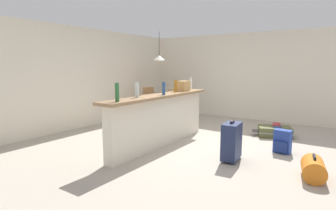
{
  "coord_description": "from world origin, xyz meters",
  "views": [
    {
      "loc": [
        -4.78,
        -2.57,
        1.55
      ],
      "look_at": [
        -0.06,
        0.63,
        0.72
      ],
      "focal_mm": 28.73,
      "sensor_mm": 36.0,
      "label": 1
    }
  ],
  "objects_px": {
    "bottle_blue": "(164,88)",
    "dining_table": "(162,98)",
    "suitcase_flat_olive": "(275,132)",
    "pendant_lamp": "(159,58)",
    "suitcase_upright_navy": "(232,141)",
    "grocery_bag": "(184,86)",
    "book_stack": "(277,125)",
    "bottle_amber": "(176,86)",
    "backpack_blue": "(282,142)",
    "dining_chair_far_side": "(146,100)",
    "duffel_bag_orange": "(313,169)",
    "bottle_white": "(191,84)",
    "bottle_clear": "(137,90)",
    "dining_chair_near_partition": "(176,104)",
    "bottle_green": "(117,92)"
  },
  "relations": [
    {
      "from": "bottle_green",
      "to": "dining_table",
      "type": "height_order",
      "value": "bottle_green"
    },
    {
      "from": "book_stack",
      "to": "dining_table",
      "type": "bearing_deg",
      "value": 87.52
    },
    {
      "from": "suitcase_flat_olive",
      "to": "book_stack",
      "type": "distance_m",
      "value": 0.15
    },
    {
      "from": "bottle_blue",
      "to": "suitcase_flat_olive",
      "type": "xyz_separation_m",
      "value": [
        1.98,
        -1.61,
        -1.02
      ]
    },
    {
      "from": "bottle_amber",
      "to": "dining_chair_far_side",
      "type": "relative_size",
      "value": 0.27
    },
    {
      "from": "bottle_white",
      "to": "bottle_amber",
      "type": "bearing_deg",
      "value": -178.19
    },
    {
      "from": "pendant_lamp",
      "to": "suitcase_upright_navy",
      "type": "xyz_separation_m",
      "value": [
        -2.1,
        -2.98,
        -1.45
      ]
    },
    {
      "from": "bottle_amber",
      "to": "dining_chair_near_partition",
      "type": "relative_size",
      "value": 0.27
    },
    {
      "from": "dining_table",
      "to": "bottle_amber",
      "type": "bearing_deg",
      "value": -136.45
    },
    {
      "from": "bottle_blue",
      "to": "bottle_amber",
      "type": "xyz_separation_m",
      "value": [
        0.61,
        0.12,
        0.0
      ]
    },
    {
      "from": "bottle_clear",
      "to": "suitcase_upright_navy",
      "type": "relative_size",
      "value": 0.39
    },
    {
      "from": "bottle_amber",
      "to": "duffel_bag_orange",
      "type": "relative_size",
      "value": 0.47
    },
    {
      "from": "bottle_amber",
      "to": "book_stack",
      "type": "xyz_separation_m",
      "value": [
        1.38,
        -1.77,
        -0.88
      ]
    },
    {
      "from": "bottle_clear",
      "to": "dining_chair_near_partition",
      "type": "distance_m",
      "value": 2.84
    },
    {
      "from": "grocery_bag",
      "to": "duffel_bag_orange",
      "type": "bearing_deg",
      "value": -110.49
    },
    {
      "from": "bottle_blue",
      "to": "suitcase_upright_navy",
      "type": "distance_m",
      "value": 1.6
    },
    {
      "from": "book_stack",
      "to": "dining_chair_far_side",
      "type": "bearing_deg",
      "value": 87.45
    },
    {
      "from": "bottle_amber",
      "to": "backpack_blue",
      "type": "relative_size",
      "value": 0.6
    },
    {
      "from": "bottle_green",
      "to": "dining_chair_far_side",
      "type": "relative_size",
      "value": 0.31
    },
    {
      "from": "bottle_blue",
      "to": "dining_table",
      "type": "xyz_separation_m",
      "value": [
        2.13,
        1.57,
        -0.48
      ]
    },
    {
      "from": "suitcase_flat_olive",
      "to": "backpack_blue",
      "type": "bearing_deg",
      "value": -161.2
    },
    {
      "from": "pendant_lamp",
      "to": "book_stack",
      "type": "height_order",
      "value": "pendant_lamp"
    },
    {
      "from": "dining_chair_far_side",
      "to": "grocery_bag",
      "type": "bearing_deg",
      "value": -121.36
    },
    {
      "from": "bottle_clear",
      "to": "dining_chair_near_partition",
      "type": "bearing_deg",
      "value": 18.34
    },
    {
      "from": "bottle_green",
      "to": "duffel_bag_orange",
      "type": "xyz_separation_m",
      "value": [
        1.09,
        -2.63,
        -1.0
      ]
    },
    {
      "from": "pendant_lamp",
      "to": "dining_chair_near_partition",
      "type": "bearing_deg",
      "value": -91.88
    },
    {
      "from": "bottle_clear",
      "to": "bottle_blue",
      "type": "distance_m",
      "value": 0.6
    },
    {
      "from": "grocery_bag",
      "to": "suitcase_flat_olive",
      "type": "relative_size",
      "value": 0.29
    },
    {
      "from": "bottle_amber",
      "to": "bottle_white",
      "type": "bearing_deg",
      "value": 1.81
    },
    {
      "from": "bottle_clear",
      "to": "grocery_bag",
      "type": "distance_m",
      "value": 1.48
    },
    {
      "from": "bottle_blue",
      "to": "book_stack",
      "type": "height_order",
      "value": "bottle_blue"
    },
    {
      "from": "dining_chair_far_side",
      "to": "duffel_bag_orange",
      "type": "relative_size",
      "value": 1.77
    },
    {
      "from": "grocery_bag",
      "to": "bottle_clear",
      "type": "bearing_deg",
      "value": 177.13
    },
    {
      "from": "grocery_bag",
      "to": "duffel_bag_orange",
      "type": "relative_size",
      "value": 0.49
    },
    {
      "from": "bottle_clear",
      "to": "backpack_blue",
      "type": "height_order",
      "value": "bottle_clear"
    },
    {
      "from": "bottle_white",
      "to": "suitcase_upright_navy",
      "type": "distance_m",
      "value": 2.18
    },
    {
      "from": "bottle_white",
      "to": "dining_chair_near_partition",
      "type": "relative_size",
      "value": 0.3
    },
    {
      "from": "dining_table",
      "to": "book_stack",
      "type": "relative_size",
      "value": 3.83
    },
    {
      "from": "bottle_blue",
      "to": "dining_chair_far_side",
      "type": "relative_size",
      "value": 0.27
    },
    {
      "from": "grocery_bag",
      "to": "book_stack",
      "type": "relative_size",
      "value": 0.9
    },
    {
      "from": "dining_chair_far_side",
      "to": "backpack_blue",
      "type": "bearing_deg",
      "value": -107.33
    },
    {
      "from": "pendant_lamp",
      "to": "suitcase_flat_olive",
      "type": "bearing_deg",
      "value": -91.57
    },
    {
      "from": "pendant_lamp",
      "to": "bottle_blue",
      "type": "bearing_deg",
      "value": -142.17
    },
    {
      "from": "dining_table",
      "to": "duffel_bag_orange",
      "type": "xyz_separation_m",
      "value": [
        -2.24,
        -4.16,
        -0.5
      ]
    },
    {
      "from": "suitcase_flat_olive",
      "to": "suitcase_upright_navy",
      "type": "distance_m",
      "value": 2.03
    },
    {
      "from": "bottle_blue",
      "to": "duffel_bag_orange",
      "type": "bearing_deg",
      "value": -92.36
    },
    {
      "from": "backpack_blue",
      "to": "suitcase_upright_navy",
      "type": "xyz_separation_m",
      "value": [
        -0.9,
        0.61,
        0.13
      ]
    },
    {
      "from": "bottle_green",
      "to": "dining_chair_near_partition",
      "type": "height_order",
      "value": "bottle_green"
    },
    {
      "from": "bottle_clear",
      "to": "pendant_lamp",
      "type": "bearing_deg",
      "value": 28.59
    },
    {
      "from": "bottle_white",
      "to": "backpack_blue",
      "type": "distance_m",
      "value": 2.38
    }
  ]
}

